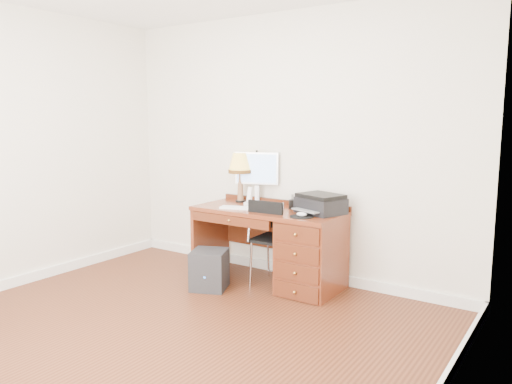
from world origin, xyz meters
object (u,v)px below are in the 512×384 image
Objects in this scene: desk at (296,246)px; printer at (321,204)px; leg_lamp at (240,166)px; chair at (271,234)px; monitor at (257,171)px; phone at (250,201)px; equipment_box at (209,270)px.

printer is (0.21, 0.08, 0.43)m from desk.
chair is at bearing -25.50° from leg_lamp.
monitor is at bearing -171.12° from printer.
leg_lamp is 2.68× the size of phone.
desk is at bearing 12.55° from equipment_box.
equipment_box is (-0.08, -0.72, -0.90)m from monitor.
monitor is at bearing 61.01° from equipment_box.
chair is at bearing 18.09° from equipment_box.
desk is 7.66× the size of phone.
phone is at bearing -156.29° from printer.
leg_lamp is at bearing 167.30° from desk.
phone is 0.81m from equipment_box.
desk is 0.27m from chair.
phone is at bearing -33.84° from leg_lamp.
monitor is at bearing 158.89° from desk.
monitor is (-0.61, 0.23, 0.67)m from desk.
monitor reaches higher than leg_lamp.
desk is 1.08m from leg_lamp.
equipment_box is at bearing -101.03° from phone.
chair is 0.69m from equipment_box.
desk reaches higher than equipment_box.
equipment_box is (-0.68, -0.49, -0.22)m from desk.
equipment_box is (-0.89, -0.57, -0.65)m from printer.
chair is at bearing -16.47° from phone.
printer is at bearing 21.60° from desk.
chair is at bearing -139.01° from printer.
equipment_box is at bearing -114.38° from monitor.
printer reaches higher than desk.
printer is 0.77m from phone.
chair reaches higher than equipment_box.
desk is 1.73× the size of chair.
desk is at bearing -12.70° from leg_lamp.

